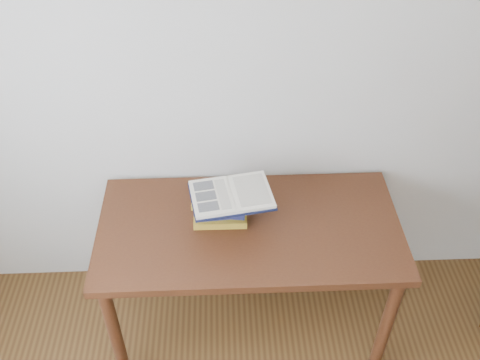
{
  "coord_description": "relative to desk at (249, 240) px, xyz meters",
  "views": [
    {
      "loc": [
        -0.16,
        -0.29,
        2.51
      ],
      "look_at": [
        -0.09,
        1.4,
        1.0
      ],
      "focal_mm": 40.0,
      "sensor_mm": 36.0,
      "label": 1
    }
  ],
  "objects": [
    {
      "name": "open_book",
      "position": [
        -0.08,
        0.03,
        0.27
      ],
      "size": [
        0.39,
        0.3,
        0.03
      ],
      "rotation": [
        0.0,
        0.0,
        0.17
      ],
      "color": "black",
      "rests_on": "book_stack"
    },
    {
      "name": "book_stack",
      "position": [
        -0.13,
        0.06,
        0.18
      ],
      "size": [
        0.25,
        0.19,
        0.16
      ],
      "color": "#A38325",
      "rests_on": "desk"
    },
    {
      "name": "desk",
      "position": [
        0.0,
        0.0,
        0.0
      ],
      "size": [
        1.38,
        0.69,
        0.74
      ],
      "color": "#422210",
      "rests_on": "ground"
    }
  ]
}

